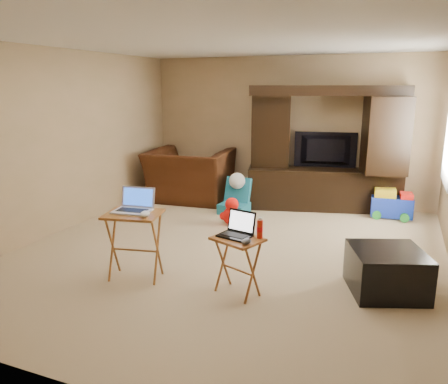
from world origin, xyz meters
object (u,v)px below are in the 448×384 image
at_px(laptop_left, 132,201).
at_px(laptop_right, 235,225).
at_px(mouse_right, 246,241).
at_px(tray_table_right, 237,266).
at_px(recliner, 190,176).
at_px(water_bottle, 260,229).
at_px(ottoman, 386,271).
at_px(entertainment_center, 325,149).
at_px(plush_toy, 232,211).
at_px(tray_table_left, 135,246).
at_px(television, 325,150).
at_px(push_toy, 392,203).
at_px(child_rocker, 234,196).
at_px(mouse_left, 145,214).

relative_size(laptop_left, laptop_right, 1.24).
bearing_deg(mouse_right, tray_table_right, 137.32).
distance_m(recliner, water_bottle, 3.76).
distance_m(ottoman, water_bottle, 1.34).
bearing_deg(water_bottle, ottoman, 23.88).
bearing_deg(tray_table_right, recliner, 144.63).
relative_size(entertainment_center, plush_toy, 5.87).
height_order(tray_table_left, tray_table_right, tray_table_left).
bearing_deg(laptop_left, plush_toy, 74.67).
bearing_deg(mouse_right, television, 88.50).
distance_m(entertainment_center, push_toy, 1.35).
height_order(tray_table_left, laptop_right, laptop_right).
height_order(ottoman, water_bottle, water_bottle).
bearing_deg(child_rocker, tray_table_left, -88.18).
height_order(push_toy, ottoman, push_toy).
height_order(child_rocker, water_bottle, water_bottle).
bearing_deg(plush_toy, tray_table_right, -67.45).
distance_m(laptop_right, mouse_left, 0.92).
distance_m(television, plush_toy, 2.00).
bearing_deg(water_bottle, tray_table_right, -157.70).
relative_size(laptop_right, water_bottle, 1.70).
xyz_separation_m(entertainment_center, laptop_left, (-1.39, -3.49, -0.16)).
distance_m(child_rocker, push_toy, 2.45).
relative_size(child_rocker, plush_toy, 1.35).
relative_size(push_toy, mouse_right, 5.25).
distance_m(laptop_left, mouse_right, 1.32).
height_order(push_toy, tray_table_left, tray_table_left).
relative_size(mouse_left, water_bottle, 0.82).
height_order(ottoman, tray_table_left, tray_table_left).
relative_size(child_rocker, water_bottle, 3.17).
distance_m(entertainment_center, plush_toy, 1.95).
bearing_deg(recliner, ottoman, 138.68).
xyz_separation_m(laptop_left, laptop_right, (1.12, 0.06, -0.14)).
xyz_separation_m(child_rocker, plush_toy, (0.19, -0.58, -0.07)).
relative_size(child_rocker, push_toy, 0.91).
xyz_separation_m(push_toy, mouse_left, (-2.27, -3.44, 0.52)).
height_order(entertainment_center, mouse_left, entertainment_center).
height_order(plush_toy, mouse_right, mouse_right).
bearing_deg(mouse_right, ottoman, 30.23).
relative_size(ottoman, mouse_right, 5.77).
distance_m(child_rocker, mouse_left, 2.79).
distance_m(entertainment_center, mouse_right, 3.60).
distance_m(push_toy, mouse_left, 4.15).
bearing_deg(ottoman, laptop_right, -157.65).
xyz_separation_m(tray_table_right, water_bottle, (0.20, 0.08, 0.38)).
distance_m(plush_toy, push_toy, 2.52).
bearing_deg(child_rocker, ottoman, -36.29).
bearing_deg(television, recliner, 1.43).
bearing_deg(laptop_right, mouse_right, -26.57).
height_order(child_rocker, push_toy, child_rocker).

